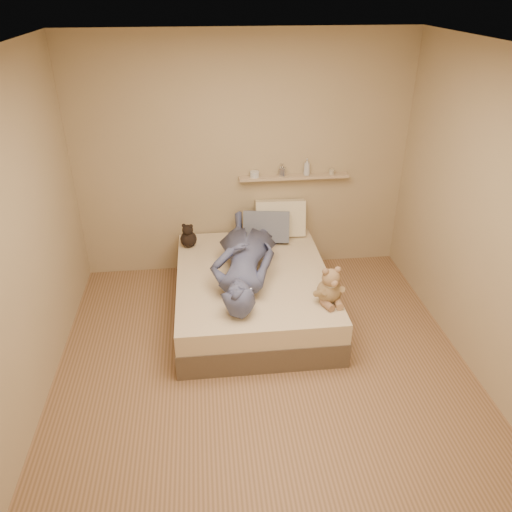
{
  "coord_description": "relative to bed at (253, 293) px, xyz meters",
  "views": [
    {
      "loc": [
        -0.44,
        -3.26,
        2.98
      ],
      "look_at": [
        0.0,
        0.65,
        0.8
      ],
      "focal_mm": 35.0,
      "sensor_mm": 36.0,
      "label": 1
    }
  ],
  "objects": [
    {
      "name": "room",
      "position": [
        0.0,
        -0.93,
        1.08
      ],
      "size": [
        3.8,
        3.8,
        3.8
      ],
      "color": "#946B4C",
      "rests_on": "ground"
    },
    {
      "name": "game_console",
      "position": [
        -0.14,
        -0.51,
        0.36
      ],
      "size": [
        0.16,
        0.08,
        0.05
      ],
      "color": "#B3B4BA",
      "rests_on": "bed"
    },
    {
      "name": "wall_shelf",
      "position": [
        0.55,
        0.91,
        0.88
      ],
      "size": [
        1.2,
        0.12,
        0.03
      ],
      "primitive_type": "cube",
      "color": "tan",
      "rests_on": "wall_back"
    },
    {
      "name": "dark_plush",
      "position": [
        -0.63,
        0.64,
        0.34
      ],
      "size": [
        0.18,
        0.18,
        0.27
      ],
      "color": "black",
      "rests_on": "bed"
    },
    {
      "name": "pillow_cream",
      "position": [
        0.4,
        0.83,
        0.43
      ],
      "size": [
        0.56,
        0.27,
        0.43
      ],
      "primitive_type": "cube",
      "rotation": [
        -0.22,
        0.0,
        -0.04
      ],
      "color": "beige",
      "rests_on": "bed"
    },
    {
      "name": "pillow_grey",
      "position": [
        0.22,
        0.69,
        0.4
      ],
      "size": [
        0.53,
        0.33,
        0.37
      ],
      "primitive_type": "cube",
      "rotation": [
        -0.39,
        0.0,
        -0.15
      ],
      "color": "slate",
      "rests_on": "bed"
    },
    {
      "name": "bed",
      "position": [
        0.0,
        0.0,
        0.0
      ],
      "size": [
        1.5,
        1.9,
        0.45
      ],
      "color": "brown",
      "rests_on": "floor"
    },
    {
      "name": "teddy_bear",
      "position": [
        0.63,
        -0.57,
        0.38
      ],
      "size": [
        0.29,
        0.29,
        0.36
      ],
      "color": "#947751",
      "rests_on": "bed"
    },
    {
      "name": "person",
      "position": [
        -0.08,
        -0.0,
        0.42
      ],
      "size": [
        0.88,
        1.71,
        0.39
      ],
      "primitive_type": "imported",
      "rotation": [
        0.0,
        0.0,
        2.96
      ],
      "color": "#474E71",
      "rests_on": "bed"
    },
    {
      "name": "shelf_bottles",
      "position": [
        0.49,
        0.91,
        0.96
      ],
      "size": [
        0.93,
        0.1,
        0.18
      ],
      "color": "silver",
      "rests_on": "wall_shelf"
    }
  ]
}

